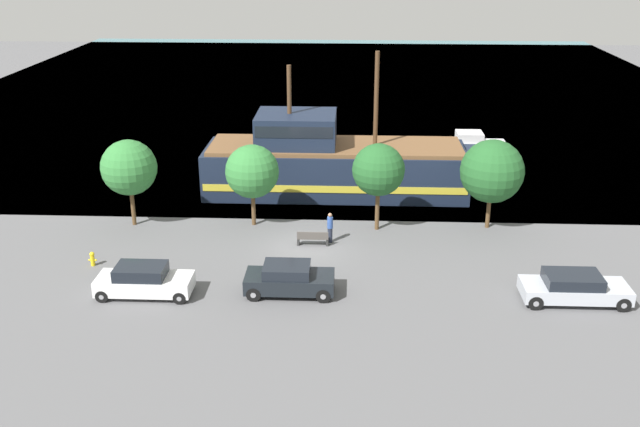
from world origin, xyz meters
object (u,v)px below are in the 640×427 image
at_px(fire_hydrant, 92,258).
at_px(pirate_ship, 333,163).
at_px(moored_boat_dockside, 473,146).
at_px(pedestrian_walking_near, 330,227).
at_px(parked_car_curb_mid, 144,281).
at_px(bench_promenade_east, 313,238).
at_px(parked_car_curb_front, 289,279).
at_px(parked_car_curb_rear, 574,288).

bearing_deg(fire_hydrant, pirate_ship, 44.90).
distance_m(moored_boat_dockside, pedestrian_walking_near, 20.63).
bearing_deg(moored_boat_dockside, parked_car_curb_mid, -128.21).
bearing_deg(bench_promenade_east, moored_boat_dockside, 57.67).
relative_size(moored_boat_dockside, fire_hydrant, 6.56).
xyz_separation_m(parked_car_curb_front, parked_car_curb_mid, (-6.87, -0.48, -0.01)).
bearing_deg(parked_car_curb_front, fire_hydrant, 165.92).
bearing_deg(moored_boat_dockside, pirate_ship, -139.17).
xyz_separation_m(moored_boat_dockside, parked_car_curb_rear, (0.99, -24.13, 0.04)).
height_order(parked_car_curb_front, pedestrian_walking_near, pedestrian_walking_near).
bearing_deg(bench_promenade_east, parked_car_curb_mid, -141.12).
xyz_separation_m(pirate_ship, parked_car_curb_mid, (-8.52, -15.16, -1.24)).
bearing_deg(parked_car_curb_mid, parked_car_curb_rear, 0.76).
bearing_deg(parked_car_curb_rear, bench_promenade_east, 154.65).
bearing_deg(parked_car_curb_front, parked_car_curb_mid, -176.02).
distance_m(parked_car_curb_front, parked_car_curb_mid, 6.88).
height_order(parked_car_curb_rear, bench_promenade_east, parked_car_curb_rear).
height_order(parked_car_curb_mid, fire_hydrant, parked_car_curb_mid).
height_order(parked_car_curb_mid, parked_car_curb_rear, parked_car_curb_mid).
bearing_deg(parked_car_curb_mid, bench_promenade_east, 38.88).
xyz_separation_m(parked_car_curb_front, bench_promenade_east, (0.82, 5.72, -0.32)).
bearing_deg(moored_boat_dockside, bench_promenade_east, -122.33).
distance_m(pirate_ship, parked_car_curb_mid, 17.43).
xyz_separation_m(pirate_ship, pedestrian_walking_near, (0.10, -8.47, -1.10)).
relative_size(pirate_ship, fire_hydrant, 24.07).
relative_size(parked_car_curb_rear, fire_hydrant, 6.41).
distance_m(fire_hydrant, bench_promenade_east, 11.69).
bearing_deg(parked_car_curb_rear, pedestrian_walking_near, 150.97).
height_order(moored_boat_dockside, parked_car_curb_front, moored_boat_dockside).
bearing_deg(pedestrian_walking_near, moored_boat_dockside, 59.12).
height_order(parked_car_curb_rear, fire_hydrant, parked_car_curb_rear).
relative_size(pirate_ship, parked_car_curb_front, 4.35).
xyz_separation_m(pirate_ship, fire_hydrant, (-12.10, -12.06, -1.58)).
height_order(pirate_ship, moored_boat_dockside, pirate_ship).
bearing_deg(fire_hydrant, parked_car_curb_mid, -40.81).
distance_m(parked_car_curb_rear, pedestrian_walking_near, 13.24).
height_order(pirate_ship, pedestrian_walking_near, pirate_ship).
bearing_deg(pedestrian_walking_near, bench_promenade_east, -151.98).
relative_size(pirate_ship, bench_promenade_east, 10.66).
distance_m(pirate_ship, pedestrian_walking_near, 8.54).
distance_m(parked_car_curb_mid, fire_hydrant, 4.75).
bearing_deg(pedestrian_walking_near, parked_car_curb_front, -105.74).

